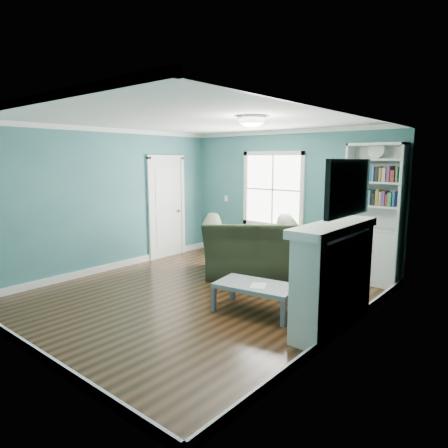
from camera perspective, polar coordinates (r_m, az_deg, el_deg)
The scene contains 13 objects.
floor at distance 6.17m, azimuth -3.73°, elevation -10.14°, with size 5.00×5.00×0.00m, color black.
room_walls at distance 5.84m, azimuth -3.89°, elevation 4.66°, with size 5.00×5.00×5.00m.
trim at distance 5.88m, azimuth -3.86°, elevation 1.31°, with size 4.50×5.00×2.60m.
window at distance 7.99m, azimuth 6.99°, elevation 4.90°, with size 1.40×0.06×1.50m.
bookshelf at distance 6.97m, azimuth 20.47°, elevation -0.60°, with size 0.90×0.35×2.31m.
fireplace at distance 5.01m, azimuth 15.50°, elevation -7.43°, with size 0.44×1.58×1.30m.
tv at distance 4.78m, azimuth 17.38°, elevation 4.98°, with size 0.06×1.10×0.65m, color black.
door at distance 8.45m, azimuth -8.19°, elevation 2.54°, with size 0.12×0.98×2.17m.
ceiling_fixture at distance 5.34m, azimuth 3.99°, elevation 14.63°, with size 0.38×0.38×0.15m.
light_switch at distance 8.72m, azimuth 0.31°, elevation 3.67°, with size 0.08×0.01×0.12m, color white.
recliner at distance 7.09m, azimuth 3.60°, elevation -1.83°, with size 1.57×1.02×1.37m, color black.
coffee_table at distance 5.44m, azimuth 4.58°, elevation -9.05°, with size 1.15×0.75×0.39m.
paper_sheet at distance 5.36m, azimuth 4.93°, elevation -8.76°, with size 0.20×0.25×0.00m, color white.
Camera 1 is at (4.03, -4.20, 2.04)m, focal length 32.00 mm.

